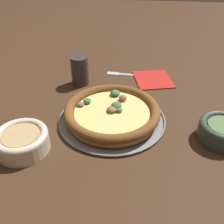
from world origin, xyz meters
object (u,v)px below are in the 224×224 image
object	(u,v)px
bowl_near	(22,140)
bowl_far	(222,130)
pizza	(112,112)
napkin	(153,79)
drinking_cup	(80,70)
pizza_tray	(112,119)
fork	(129,74)

from	to	relation	value
bowl_near	bowl_far	xyz separation A→B (m)	(-0.50, -0.09, 0.00)
pizza	napkin	bearing A→B (deg)	-115.38
drinking_cup	pizza_tray	bearing A→B (deg)	123.67
bowl_far	drinking_cup	world-z (taller)	drinking_cup
pizza_tray	fork	distance (m)	0.29
pizza_tray	napkin	xyz separation A→B (m)	(-0.12, -0.26, -0.00)
drinking_cup	fork	bearing A→B (deg)	-153.16
pizza_tray	pizza	bearing A→B (deg)	-78.08
bowl_far	pizza_tray	bearing A→B (deg)	-9.69
bowl_near	bowl_far	world-z (taller)	bowl_far
drinking_cup	napkin	world-z (taller)	drinking_cup
napkin	bowl_near	bearing A→B (deg)	50.56
bowl_near	fork	world-z (taller)	bowl_near
drinking_cup	napkin	xyz separation A→B (m)	(-0.26, -0.05, -0.05)
fork	drinking_cup	bearing A→B (deg)	30.38
bowl_near	drinking_cup	xyz separation A→B (m)	(-0.07, -0.35, 0.02)
bowl_near	napkin	distance (m)	0.52
pizza_tray	bowl_near	bearing A→B (deg)	34.57
pizza	bowl_far	world-z (taller)	bowl_far
pizza_tray	pizza	xyz separation A→B (m)	(0.00, -0.00, 0.02)
pizza	bowl_near	world-z (taller)	bowl_near
pizza_tray	drinking_cup	world-z (taller)	drinking_cup
napkin	fork	size ratio (longest dim) A/B	0.88
bowl_far	fork	bearing A→B (deg)	-52.27
pizza_tray	fork	xyz separation A→B (m)	(-0.03, -0.29, -0.00)
pizza	bowl_near	bearing A→B (deg)	34.72
fork	bowl_far	bearing A→B (deg)	131.28
bowl_far	drinking_cup	xyz separation A→B (m)	(0.42, -0.25, 0.02)
drinking_cup	bowl_near	bearing A→B (deg)	78.17
bowl_near	napkin	bearing A→B (deg)	-129.44
pizza_tray	drinking_cup	bearing A→B (deg)	-56.33
pizza	fork	bearing A→B (deg)	-96.13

